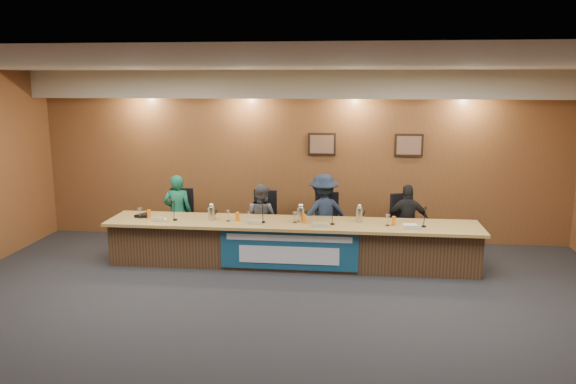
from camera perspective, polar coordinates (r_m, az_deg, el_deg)
name	(u,v)px	position (r m, az deg, el deg)	size (l,w,h in m)	color
floor	(271,326)	(7.24, -1.72, -13.46)	(10.00, 10.00, 0.00)	black
ceiling	(270,65)	(6.57, -1.89, 12.77)	(10.00, 8.00, 0.04)	silver
wall_back	(301,157)	(10.64, 1.30, 3.59)	(10.00, 0.04, 3.20)	brown
soffit	(300,84)	(10.29, 1.21, 10.87)	(10.00, 0.50, 0.50)	beige
dais_body	(292,244)	(9.34, 0.37, -5.35)	(6.00, 0.80, 0.70)	#4B321E
dais_top	(291,223)	(9.20, 0.34, -3.20)	(6.10, 0.95, 0.05)	#A98545
banner	(289,250)	(8.94, 0.09, -5.93)	(2.20, 0.02, 0.65)	navy
banner_text_upper	(289,238)	(8.87, 0.08, -4.72)	(2.00, 0.01, 0.10)	silver
banner_text_lower	(289,255)	(8.95, 0.08, -6.44)	(1.60, 0.01, 0.28)	silver
wall_photo_left	(322,144)	(10.55, 3.47, 4.88)	(0.52, 0.04, 0.42)	black
wall_photo_right	(409,145)	(10.59, 12.17, 4.67)	(0.52, 0.04, 0.42)	black
panelist_a	(178,213)	(10.28, -11.15, -2.07)	(0.50, 0.33, 1.38)	#135941
panelist_b	(261,219)	(9.95, -2.74, -2.71)	(0.60, 0.47, 1.24)	#4E4D53
panelist_c	(323,215)	(9.81, 3.60, -2.32)	(0.93, 0.54, 1.44)	#152034
panelist_d	(407,221)	(9.87, 12.04, -2.95)	(0.75, 0.31, 1.28)	black
office_chair_a	(180,222)	(10.42, -10.94, -3.06)	(0.48, 0.48, 0.08)	black
office_chair_b	(262,225)	(10.08, -2.64, -3.36)	(0.48, 0.48, 0.08)	black
office_chair_c	(323,227)	(9.96, 3.61, -3.53)	(0.48, 0.48, 0.08)	black
office_chair_d	(407,229)	(10.00, 11.95, -3.71)	(0.48, 0.48, 0.08)	black
nameplate_a	(158,219)	(9.41, -13.09, -2.72)	(0.24, 0.06, 0.09)	white
microphone_a	(175,220)	(9.48, -11.39, -2.77)	(0.07, 0.07, 0.02)	black
juice_glass_a	(149,214)	(9.68, -13.94, -2.19)	(0.06, 0.06, 0.15)	orange
water_glass_a	(140,213)	(9.73, -14.82, -2.07)	(0.08, 0.08, 0.18)	silver
nameplate_b	(254,222)	(9.03, -3.49, -3.03)	(0.24, 0.06, 0.09)	white
microphone_b	(263,222)	(9.16, -2.54, -3.04)	(0.07, 0.07, 0.02)	black
juice_glass_b	(237,217)	(9.26, -5.17, -2.51)	(0.06, 0.06, 0.15)	orange
water_glass_b	(228,216)	(9.26, -6.11, -2.43)	(0.08, 0.08, 0.18)	silver
nameplate_c	(320,224)	(8.86, 3.30, -3.31)	(0.24, 0.06, 0.09)	white
microphone_c	(332,224)	(9.05, 4.53, -3.25)	(0.07, 0.07, 0.02)	black
juice_glass_c	(304,219)	(9.10, 1.67, -2.71)	(0.06, 0.06, 0.15)	orange
water_glass_c	(295,217)	(9.12, 0.70, -2.59)	(0.08, 0.08, 0.18)	silver
nameplate_d	(413,227)	(8.91, 12.54, -3.49)	(0.24, 0.06, 0.09)	white
microphone_d	(424,226)	(9.14, 13.63, -3.40)	(0.07, 0.07, 0.02)	black
juice_glass_d	(394,221)	(9.11, 10.69, -2.90)	(0.06, 0.06, 0.15)	orange
water_glass_d	(388,220)	(9.07, 10.11, -2.84)	(0.08, 0.08, 0.18)	silver
carafe_left	(212,213)	(9.39, -7.76, -2.16)	(0.13, 0.13, 0.22)	silver
carafe_mid	(301,215)	(9.17, 1.33, -2.31)	(0.13, 0.13, 0.24)	silver
carafe_right	(359,215)	(9.21, 7.25, -2.33)	(0.12, 0.12, 0.25)	silver
speakerphone	(144,215)	(9.82, -14.45, -2.33)	(0.32, 0.32, 0.05)	black
paper_stack	(411,226)	(9.15, 12.42, -3.38)	(0.22, 0.30, 0.01)	white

